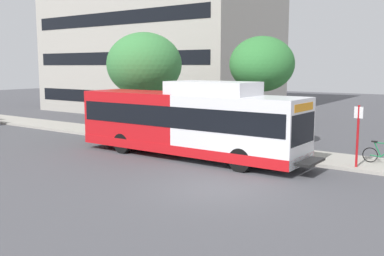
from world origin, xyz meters
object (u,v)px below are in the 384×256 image
(street_tree_near_stop, at_px, (262,64))
(street_tree_mid_block, at_px, (144,65))
(transit_bus, at_px, (188,122))
(bicycle_parked, at_px, (384,154))
(bus_stop_sign_pole, at_px, (358,131))

(street_tree_near_stop, bearing_deg, street_tree_mid_block, 87.11)
(transit_bus, height_order, street_tree_near_stop, street_tree_near_stop)
(bicycle_parked, height_order, street_tree_mid_block, street_tree_mid_block)
(transit_bus, bearing_deg, bicycle_parked, -68.02)
(bus_stop_sign_pole, relative_size, street_tree_mid_block, 0.41)
(street_tree_near_stop, bearing_deg, bus_stop_sign_pole, -107.97)
(transit_bus, xyz_separation_m, bus_stop_sign_pole, (1.97, -7.31, -0.05))
(bicycle_parked, height_order, street_tree_near_stop, street_tree_near_stop)
(transit_bus, height_order, street_tree_mid_block, street_tree_mid_block)
(bus_stop_sign_pole, height_order, street_tree_mid_block, street_tree_mid_block)
(street_tree_mid_block, bearing_deg, bicycle_parked, -93.47)
(bus_stop_sign_pole, xyz_separation_m, street_tree_mid_block, (2.17, 13.78, 2.78))
(bus_stop_sign_pole, relative_size, street_tree_near_stop, 0.46)
(street_tree_near_stop, bearing_deg, transit_bus, 152.73)
(bicycle_parked, distance_m, street_tree_mid_block, 15.09)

